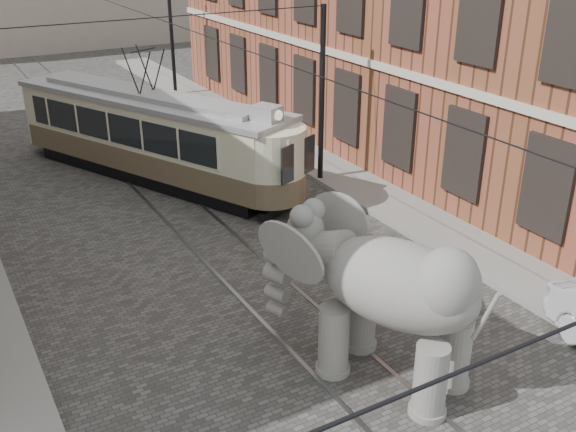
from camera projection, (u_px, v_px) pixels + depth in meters
ground at (272, 297)px, 16.28m from camera, size 120.00×120.00×0.00m
tram_rails at (272, 296)px, 16.28m from camera, size 1.54×80.00×0.02m
sidewalk_right at (456, 240)px, 18.97m from camera, size 2.00×60.00×0.15m
catenary at (181, 128)px, 18.91m from camera, size 11.00×30.20×6.00m
tram at (149, 116)px, 22.79m from camera, size 6.97×11.36×4.54m
elephant at (396, 307)px, 12.75m from camera, size 4.92×6.21×3.35m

